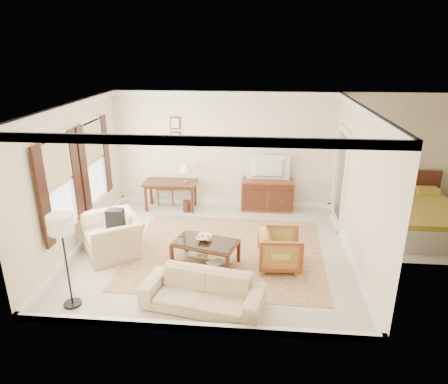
% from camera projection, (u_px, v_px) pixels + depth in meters
% --- Properties ---
extents(room_shell, '(5.51, 5.01, 2.91)m').
position_uv_depth(room_shell, '(212.00, 130.00, 7.29)').
color(room_shell, beige).
rests_on(room_shell, ground).
extents(annex_bedroom, '(3.00, 2.70, 2.90)m').
position_uv_depth(annex_bedroom, '(423.00, 219.00, 8.72)').
color(annex_bedroom, beige).
rests_on(annex_bedroom, ground).
extents(window_front, '(0.12, 1.56, 1.80)m').
position_uv_depth(window_front, '(59.00, 185.00, 7.18)').
color(window_front, '#CCB284').
rests_on(window_front, room_shell).
extents(window_rear, '(0.12, 1.56, 1.80)m').
position_uv_depth(window_rear, '(94.00, 161.00, 8.67)').
color(window_rear, '#CCB284').
rests_on(window_rear, room_shell).
extents(doorway, '(0.10, 1.12, 2.25)m').
position_uv_depth(doorway, '(340.00, 180.00, 8.94)').
color(doorway, white).
rests_on(doorway, room_shell).
extents(rug, '(3.92, 3.39, 0.01)m').
position_uv_depth(rug, '(225.00, 252.00, 8.05)').
color(rug, brown).
rests_on(rug, room_shell).
extents(writing_desk, '(1.32, 0.66, 0.72)m').
position_uv_depth(writing_desk, '(170.00, 186.00, 9.98)').
color(writing_desk, '#411E12').
rests_on(writing_desk, room_shell).
extents(desk_chair, '(0.51, 0.51, 1.05)m').
position_uv_depth(desk_chair, '(167.00, 184.00, 10.35)').
color(desk_chair, brown).
rests_on(desk_chair, room_shell).
extents(desk_lamp, '(0.32, 0.32, 0.50)m').
position_uv_depth(desk_lamp, '(186.00, 173.00, 9.82)').
color(desk_lamp, silver).
rests_on(desk_lamp, writing_desk).
extents(framed_prints, '(0.25, 0.04, 0.68)m').
position_uv_depth(framed_prints, '(175.00, 130.00, 9.88)').
color(framed_prints, '#411E12').
rests_on(framed_prints, room_shell).
extents(sideboard, '(1.28, 0.49, 0.79)m').
position_uv_depth(sideboard, '(267.00, 195.00, 9.99)').
color(sideboard, brown).
rests_on(sideboard, room_shell).
extents(tv, '(1.01, 0.58, 0.13)m').
position_uv_depth(tv, '(269.00, 161.00, 9.66)').
color(tv, black).
rests_on(tv, sideboard).
extents(coffee_table, '(1.30, 0.97, 0.49)m').
position_uv_depth(coffee_table, '(206.00, 247.00, 7.46)').
color(coffee_table, '#411E12').
rests_on(coffee_table, room_shell).
extents(fruit_bowl, '(0.42, 0.42, 0.10)m').
position_uv_depth(fruit_bowl, '(204.00, 237.00, 7.46)').
color(fruit_bowl, silver).
rests_on(fruit_bowl, coffee_table).
extents(book_a, '(0.28, 0.07, 0.38)m').
position_uv_depth(book_a, '(199.00, 251.00, 7.70)').
color(book_a, brown).
rests_on(book_a, coffee_table).
extents(book_b, '(0.19, 0.24, 0.38)m').
position_uv_depth(book_b, '(213.00, 260.00, 7.38)').
color(book_b, brown).
rests_on(book_b, coffee_table).
extents(striped_armchair, '(0.76, 0.81, 0.80)m').
position_uv_depth(striped_armchair, '(280.00, 247.00, 7.39)').
color(striped_armchair, maroon).
rests_on(striped_armchair, room_shell).
extents(club_armchair, '(1.30, 1.40, 1.03)m').
position_uv_depth(club_armchair, '(112.00, 229.00, 7.85)').
color(club_armchair, '#C9B888').
rests_on(club_armchair, room_shell).
extents(backpack, '(0.34, 0.38, 0.40)m').
position_uv_depth(backpack, '(115.00, 218.00, 7.74)').
color(backpack, black).
rests_on(backpack, club_armchair).
extents(sofa, '(1.98, 0.91, 0.75)m').
position_uv_depth(sofa, '(202.00, 287.00, 6.24)').
color(sofa, '#C9B888').
rests_on(sofa, room_shell).
extents(floor_lamp, '(0.39, 0.39, 1.57)m').
position_uv_depth(floor_lamp, '(61.00, 231.00, 5.96)').
color(floor_lamp, black).
rests_on(floor_lamp, room_shell).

